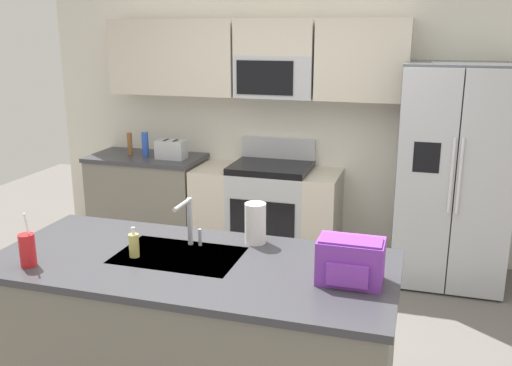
{
  "coord_description": "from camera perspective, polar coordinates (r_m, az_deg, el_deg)",
  "views": [
    {
      "loc": [
        1.11,
        -3.12,
        2.11
      ],
      "look_at": [
        -0.01,
        0.6,
        1.05
      ],
      "focal_mm": 39.73,
      "sensor_mm": 36.0,
      "label": 1
    }
  ],
  "objects": [
    {
      "name": "ground_plane",
      "position": [
        3.92,
        -2.44,
        -17.28
      ],
      "size": [
        9.0,
        9.0,
        0.0
      ],
      "primitive_type": "plane",
      "color": "#66605B",
      "rests_on": "ground"
    },
    {
      "name": "kitchen_wall_unit",
      "position": [
        5.39,
        3.28,
        8.45
      ],
      "size": [
        5.2,
        0.43,
        2.6
      ],
      "color": "silver",
      "rests_on": "ground"
    },
    {
      "name": "back_counter",
      "position": [
        5.81,
        -10.78,
        -1.6
      ],
      "size": [
        1.11,
        0.63,
        0.9
      ],
      "color": "slate",
      "rests_on": "ground"
    },
    {
      "name": "range_oven",
      "position": [
        5.37,
        1.11,
        -2.81
      ],
      "size": [
        1.36,
        0.61,
        1.1
      ],
      "color": "#B7BABF",
      "rests_on": "ground"
    },
    {
      "name": "refrigerator",
      "position": [
        5.0,
        19.21,
        0.69
      ],
      "size": [
        0.9,
        0.76,
        1.85
      ],
      "color": "#4C4F54",
      "rests_on": "ground"
    },
    {
      "name": "island_counter",
      "position": [
        3.3,
        -6.26,
        -14.91
      ],
      "size": [
        2.2,
        0.98,
        0.9
      ],
      "color": "slate",
      "rests_on": "ground"
    },
    {
      "name": "toaster",
      "position": [
        5.51,
        -8.54,
        3.36
      ],
      "size": [
        0.28,
        0.16,
        0.18
      ],
      "color": "#B7BABF",
      "rests_on": "back_counter"
    },
    {
      "name": "pepper_mill",
      "position": [
        5.76,
        -12.59,
        3.88
      ],
      "size": [
        0.05,
        0.05,
        0.22
      ],
      "primitive_type": "cylinder",
      "color": "brown",
      "rests_on": "back_counter"
    },
    {
      "name": "bottle_blue",
      "position": [
        5.66,
        -11.09,
        3.85
      ],
      "size": [
        0.07,
        0.07,
        0.24
      ],
      "primitive_type": "cylinder",
      "color": "blue",
      "rests_on": "back_counter"
    },
    {
      "name": "sink_faucet",
      "position": [
        3.24,
        -6.79,
        -3.57
      ],
      "size": [
        0.09,
        0.21,
        0.28
      ],
      "color": "#B7BABF",
      "rests_on": "island_counter"
    },
    {
      "name": "drink_cup_red",
      "position": [
        3.22,
        -22.02,
        -6.25
      ],
      "size": [
        0.08,
        0.08,
        0.3
      ],
      "color": "red",
      "rests_on": "island_counter"
    },
    {
      "name": "soap_dispenser",
      "position": [
        3.18,
        -12.19,
        -6.11
      ],
      "size": [
        0.06,
        0.06,
        0.17
      ],
      "color": "#D8CC66",
      "rests_on": "island_counter"
    },
    {
      "name": "paper_towel_roll",
      "position": [
        3.29,
        -0.07,
        -4.06
      ],
      "size": [
        0.12,
        0.12,
        0.24
      ],
      "primitive_type": "cylinder",
      "color": "white",
      "rests_on": "island_counter"
    },
    {
      "name": "backpack",
      "position": [
        2.83,
        9.49,
        -7.68
      ],
      "size": [
        0.32,
        0.22,
        0.23
      ],
      "color": "purple",
      "rests_on": "island_counter"
    }
  ]
}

